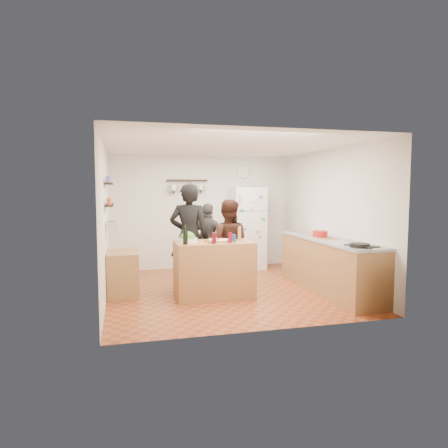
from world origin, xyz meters
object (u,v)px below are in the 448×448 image
object	(u,v)px
pepper_mill	(239,235)
skillet	(360,245)
side_table	(123,273)
prep_island	(214,269)
counter_run	(329,266)
wine_bottle	(185,237)
wall_clock	(243,172)
salad_bowl	(188,240)
person_center	(228,244)
person_back	(208,243)
salt_canister	(234,238)
red_bowl	(320,234)
person_left	(189,237)
fridge	(247,228)

from	to	relation	value
pepper_mill	skillet	world-z (taller)	pepper_mill
skillet	side_table	bearing A→B (deg)	153.36
prep_island	counter_run	bearing A→B (deg)	-4.69
prep_island	pepper_mill	world-z (taller)	pepper_mill
wine_bottle	wall_clock	world-z (taller)	wall_clock
prep_island	salad_bowl	world-z (taller)	salad_bowl
person_center	salad_bowl	bearing A→B (deg)	48.56
person_center	person_back	bearing A→B (deg)	-49.03
wine_bottle	salt_canister	xyz separation A→B (m)	(0.80, 0.10, -0.05)
red_bowl	person_left	bearing A→B (deg)	169.17
prep_island	salt_canister	xyz separation A→B (m)	(0.30, -0.12, 0.52)
person_left	counter_run	size ratio (longest dim) A/B	0.71
person_center	counter_run	size ratio (longest dim) A/B	0.60
red_bowl	prep_island	bearing A→B (deg)	-177.43
wine_bottle	fridge	size ratio (longest dim) A/B	0.13
pepper_mill	person_back	bearing A→B (deg)	107.56
side_table	prep_island	bearing A→B (deg)	-17.83
person_center	counter_run	xyz separation A→B (m)	(1.64, -0.61, -0.34)
salt_canister	skillet	bearing A→B (deg)	-34.38
fridge	person_center	bearing A→B (deg)	-117.90
person_center	wall_clock	size ratio (longest dim) A/B	5.27
wine_bottle	person_center	distance (m)	1.10
person_center	skillet	world-z (taller)	person_center
wine_bottle	person_back	xyz separation A→B (m)	(0.63, 1.27, -0.27)
prep_island	fridge	size ratio (longest dim) A/B	0.69
pepper_mill	person_back	xyz separation A→B (m)	(-0.32, 1.00, -0.25)
wine_bottle	person_back	bearing A→B (deg)	63.62
pepper_mill	counter_run	xyz separation A→B (m)	(1.54, -0.21, -0.55)
salt_canister	wall_clock	size ratio (longest dim) A/B	0.40
person_left	wall_clock	world-z (taller)	wall_clock
prep_island	side_table	bearing A→B (deg)	162.17
red_bowl	wall_clock	xyz separation A→B (m)	(-0.70, 2.38, 1.18)
red_bowl	fridge	world-z (taller)	fridge
fridge	wall_clock	xyz separation A→B (m)	(0.00, 0.33, 1.25)
wine_bottle	person_left	xyz separation A→B (m)	(0.18, 0.74, -0.09)
salt_canister	red_bowl	xyz separation A→B (m)	(1.64, 0.21, 0.00)
prep_island	side_table	size ratio (longest dim) A/B	1.56
prep_island	side_table	xyz separation A→B (m)	(-1.45, 0.47, -0.09)
salt_canister	wall_clock	bearing A→B (deg)	69.94
person_center	side_table	size ratio (longest dim) A/B	1.98
salt_canister	fridge	distance (m)	2.45
wine_bottle	person_back	world-z (taller)	person_back
wall_clock	side_table	distance (m)	3.80
person_center	red_bowl	bearing A→B (deg)	-171.36
prep_island	salad_bowl	distance (m)	0.64
person_left	red_bowl	size ratio (longest dim) A/B	7.11
wall_clock	pepper_mill	bearing A→B (deg)	-108.20
counter_run	side_table	world-z (taller)	counter_run
person_back	counter_run	distance (m)	2.25
pepper_mill	fridge	size ratio (longest dim) A/B	0.10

